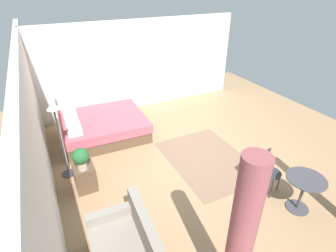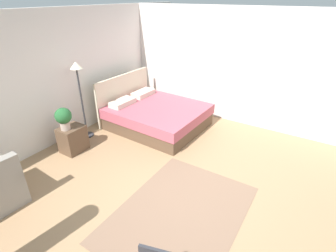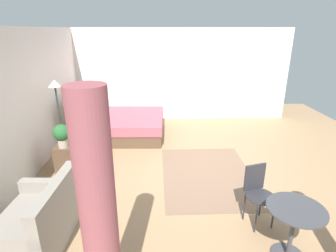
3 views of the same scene
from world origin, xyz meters
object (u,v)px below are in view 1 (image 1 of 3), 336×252
object	(u,v)px
balcony_table	(304,188)
cafe_chair_near_window	(267,168)
couch	(126,250)
bed	(101,126)
floor_lamp	(57,123)
nightstand	(85,176)
potted_plant	(81,158)

from	to	relation	value
balcony_table	cafe_chair_near_window	bearing A→B (deg)	15.75
couch	bed	bearing A→B (deg)	-8.44
bed	couch	world-z (taller)	bed
floor_lamp	balcony_table	size ratio (longest dim) A/B	2.41
nightstand	cafe_chair_near_window	size ratio (longest dim) A/B	0.62
bed	floor_lamp	xyz separation A→B (m)	(-1.23, 1.02, 0.96)
nightstand	cafe_chair_near_window	bearing A→B (deg)	-117.32
cafe_chair_near_window	bed	bearing A→B (deg)	34.65
bed	floor_lamp	distance (m)	1.87
couch	potted_plant	xyz separation A→B (m)	(1.81, 0.22, 0.50)
couch	balcony_table	bearing A→B (deg)	-96.75
cafe_chair_near_window	nightstand	bearing A→B (deg)	62.68
potted_plant	floor_lamp	size ratio (longest dim) A/B	0.27
potted_plant	balcony_table	xyz separation A→B (m)	(-2.17, -3.32, -0.30)
balcony_table	nightstand	bearing A→B (deg)	55.45
bed	cafe_chair_near_window	xyz separation A→B (m)	(-3.41, -2.36, 0.23)
bed	balcony_table	xyz separation A→B (m)	(-4.07, -2.54, 0.20)
couch	nightstand	bearing A→B (deg)	6.26
bed	nightstand	xyz separation A→B (m)	(-1.80, 0.76, -0.02)
bed	nightstand	world-z (taller)	bed
bed	potted_plant	size ratio (longest dim) A/B	4.93
potted_plant	cafe_chair_near_window	world-z (taller)	potted_plant
bed	floor_lamp	size ratio (longest dim) A/B	1.31
balcony_table	cafe_chair_near_window	size ratio (longest dim) A/B	0.81
potted_plant	floor_lamp	distance (m)	0.85
couch	cafe_chair_near_window	size ratio (longest dim) A/B	1.47
couch	potted_plant	world-z (taller)	potted_plant
floor_lamp	balcony_table	xyz separation A→B (m)	(-2.84, -3.56, -0.76)
floor_lamp	cafe_chair_near_window	xyz separation A→B (m)	(-2.18, -3.38, -0.73)
bed	cafe_chair_near_window	world-z (taller)	bed
potted_plant	couch	bearing A→B (deg)	-173.00
cafe_chair_near_window	couch	bearing A→B (deg)	95.87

